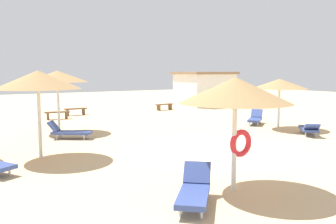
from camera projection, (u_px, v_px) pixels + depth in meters
name	position (u px, v px, depth m)	size (l,w,h in m)	color
ground_plane	(210.00, 152.00, 13.63)	(80.00, 80.00, 0.00)	#D1B284
parasol_0	(280.00, 84.00, 18.74)	(2.81, 2.81, 2.59)	silver
parasol_2	(38.00, 80.00, 12.27)	(2.84, 2.84, 3.00)	silver
parasol_3	(57.00, 77.00, 17.58)	(2.90, 2.90, 3.00)	silver
parasol_5	(235.00, 91.00, 8.91)	(2.76, 2.76, 2.84)	silver
lounger_0	(255.00, 119.00, 20.65)	(1.86, 1.66, 0.78)	#33478C
lounger_3	(69.00, 132.00, 16.18)	(1.90, 1.57, 0.79)	#33478C
lounger_5	(194.00, 191.00, 8.16)	(1.70, 1.81, 0.80)	#33478C
lounger_6	(309.00, 128.00, 17.16)	(1.75, 1.84, 0.65)	#33478C
bench_0	(75.00, 110.00, 24.85)	(1.51, 0.43, 0.49)	brown
bench_1	(57.00, 114.00, 22.79)	(1.54, 0.60, 0.49)	brown
bench_2	(164.00, 106.00, 28.19)	(1.53, 0.54, 0.49)	brown
beach_cabana	(204.00, 89.00, 31.88)	(4.61, 3.93, 2.93)	white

